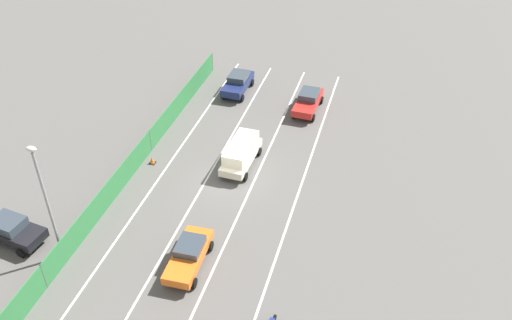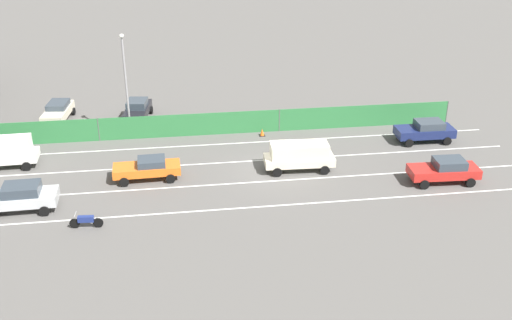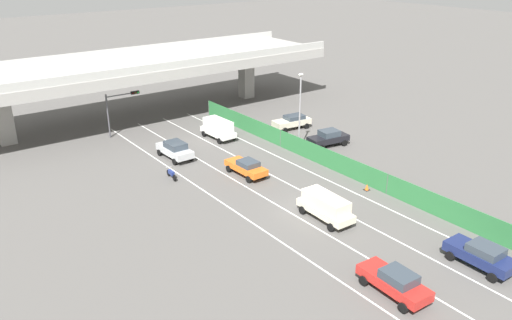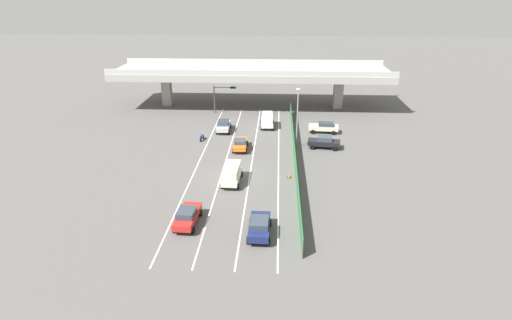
{
  "view_description": "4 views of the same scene",
  "coord_description": "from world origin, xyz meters",
  "px_view_note": "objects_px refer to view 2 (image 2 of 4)",
  "views": [
    {
      "loc": [
        -10.22,
        29.25,
        24.42
      ],
      "look_at": [
        -2.04,
        0.46,
        2.49
      ],
      "focal_mm": 38.19,
      "sensor_mm": 36.0,
      "label": 1
    },
    {
      "loc": [
        -37.13,
        6.37,
        18.36
      ],
      "look_at": [
        -1.94,
        1.38,
        1.76
      ],
      "focal_mm": 41.97,
      "sensor_mm": 36.0,
      "label": 2
    },
    {
      "loc": [
        -25.37,
        -26.8,
        19.15
      ],
      "look_at": [
        0.44,
        7.86,
        1.57
      ],
      "focal_mm": 36.18,
      "sensor_mm": 36.0,
      "label": 3
    },
    {
      "loc": [
        4.77,
        -44.65,
        20.64
      ],
      "look_at": [
        2.34,
        1.5,
        1.39
      ],
      "focal_mm": 29.37,
      "sensor_mm": 36.0,
      "label": 4
    }
  ],
  "objects_px": {
    "car_sedan_navy": "(426,130)",
    "car_sedan_red": "(445,170)",
    "car_sedan_silver": "(20,197)",
    "motorcycle": "(86,221)",
    "street_lamp": "(125,77)",
    "car_van_white": "(4,151)",
    "parked_sedan_dark": "(137,109)",
    "traffic_cone": "(262,132)",
    "car_taxi_orange": "(148,168)",
    "car_van_cream": "(299,155)",
    "parked_sedan_cream": "(58,111)"
  },
  "relations": [
    {
      "from": "car_van_cream",
      "to": "car_sedan_red",
      "type": "height_order",
      "value": "car_van_cream"
    },
    {
      "from": "car_sedan_red",
      "to": "traffic_cone",
      "type": "relative_size",
      "value": 8.15
    },
    {
      "from": "motorcycle",
      "to": "traffic_cone",
      "type": "distance_m",
      "value": 17.39
    },
    {
      "from": "car_sedan_red",
      "to": "parked_sedan_dark",
      "type": "bearing_deg",
      "value": 54.76
    },
    {
      "from": "car_sedan_red",
      "to": "motorcycle",
      "type": "relative_size",
      "value": 2.4
    },
    {
      "from": "car_sedan_silver",
      "to": "street_lamp",
      "type": "distance_m",
      "value": 13.08
    },
    {
      "from": "car_van_white",
      "to": "street_lamp",
      "type": "xyz_separation_m",
      "value": [
        4.28,
        -8.45,
        3.67
      ]
    },
    {
      "from": "car_sedan_silver",
      "to": "motorcycle",
      "type": "distance_m",
      "value": 4.96
    },
    {
      "from": "motorcycle",
      "to": "street_lamp",
      "type": "height_order",
      "value": "street_lamp"
    },
    {
      "from": "parked_sedan_dark",
      "to": "car_van_white",
      "type": "bearing_deg",
      "value": 132.22
    },
    {
      "from": "car_taxi_orange",
      "to": "car_sedan_red",
      "type": "distance_m",
      "value": 19.92
    },
    {
      "from": "car_taxi_orange",
      "to": "car_van_white",
      "type": "height_order",
      "value": "car_van_white"
    },
    {
      "from": "car_sedan_navy",
      "to": "motorcycle",
      "type": "relative_size",
      "value": 2.29
    },
    {
      "from": "car_van_cream",
      "to": "car_sedan_navy",
      "type": "distance_m",
      "value": 11.31
    },
    {
      "from": "car_taxi_orange",
      "to": "car_van_cream",
      "type": "distance_m",
      "value": 10.4
    },
    {
      "from": "parked_sedan_dark",
      "to": "street_lamp",
      "type": "distance_m",
      "value": 5.49
    },
    {
      "from": "car_sedan_red",
      "to": "parked_sedan_dark",
      "type": "relative_size",
      "value": 1.03
    },
    {
      "from": "car_sedan_navy",
      "to": "street_lamp",
      "type": "bearing_deg",
      "value": 79.72
    },
    {
      "from": "parked_sedan_dark",
      "to": "street_lamp",
      "type": "bearing_deg",
      "value": 173.63
    },
    {
      "from": "parked_sedan_cream",
      "to": "street_lamp",
      "type": "height_order",
      "value": "street_lamp"
    },
    {
      "from": "car_taxi_orange",
      "to": "traffic_cone",
      "type": "height_order",
      "value": "car_taxi_orange"
    },
    {
      "from": "car_taxi_orange",
      "to": "car_sedan_navy",
      "type": "relative_size",
      "value": 1.01
    },
    {
      "from": "street_lamp",
      "to": "car_taxi_orange",
      "type": "bearing_deg",
      "value": -168.62
    },
    {
      "from": "car_van_cream",
      "to": "street_lamp",
      "type": "xyz_separation_m",
      "value": [
        7.71,
        11.94,
        3.74
      ]
    },
    {
      "from": "car_van_cream",
      "to": "car_sedan_navy",
      "type": "relative_size",
      "value": 1.1
    },
    {
      "from": "car_taxi_orange",
      "to": "car_sedan_silver",
      "type": "xyz_separation_m",
      "value": [
        -3.23,
        7.62,
        0.11
      ]
    },
    {
      "from": "car_van_cream",
      "to": "traffic_cone",
      "type": "distance_m",
      "value": 6.76
    },
    {
      "from": "car_taxi_orange",
      "to": "street_lamp",
      "type": "relative_size",
      "value": 0.55
    },
    {
      "from": "motorcycle",
      "to": "street_lamp",
      "type": "xyz_separation_m",
      "value": [
        13.55,
        -1.91,
        4.43
      ]
    },
    {
      "from": "car_sedan_silver",
      "to": "car_taxi_orange",
      "type": "bearing_deg",
      "value": -67.02
    },
    {
      "from": "car_sedan_navy",
      "to": "motorcycle",
      "type": "height_order",
      "value": "car_sedan_navy"
    },
    {
      "from": "car_van_white",
      "to": "street_lamp",
      "type": "height_order",
      "value": "street_lamp"
    },
    {
      "from": "car_sedan_navy",
      "to": "car_sedan_silver",
      "type": "xyz_separation_m",
      "value": [
        -6.79,
        28.73,
        0.03
      ]
    },
    {
      "from": "car_sedan_silver",
      "to": "motorcycle",
      "type": "height_order",
      "value": "car_sedan_silver"
    },
    {
      "from": "car_sedan_red",
      "to": "traffic_cone",
      "type": "bearing_deg",
      "value": 48.27
    },
    {
      "from": "car_sedan_navy",
      "to": "parked_sedan_dark",
      "type": "distance_m",
      "value": 23.59
    },
    {
      "from": "car_van_white",
      "to": "car_taxi_orange",
      "type": "bearing_deg",
      "value": -108.75
    },
    {
      "from": "motorcycle",
      "to": "car_sedan_navy",
      "type": "bearing_deg",
      "value": -68.97
    },
    {
      "from": "car_sedan_red",
      "to": "car_sedan_navy",
      "type": "relative_size",
      "value": 1.05
    },
    {
      "from": "car_van_cream",
      "to": "parked_sedan_dark",
      "type": "height_order",
      "value": "car_van_cream"
    },
    {
      "from": "traffic_cone",
      "to": "parked_sedan_dark",
      "type": "bearing_deg",
      "value": 63.31
    },
    {
      "from": "car_taxi_orange",
      "to": "parked_sedan_cream",
      "type": "height_order",
      "value": "parked_sedan_cream"
    },
    {
      "from": "car_sedan_silver",
      "to": "parked_sedan_dark",
      "type": "height_order",
      "value": "car_sedan_silver"
    },
    {
      "from": "car_sedan_navy",
      "to": "car_sedan_red",
      "type": "bearing_deg",
      "value": 167.9
    },
    {
      "from": "parked_sedan_dark",
      "to": "street_lamp",
      "type": "height_order",
      "value": "street_lamp"
    },
    {
      "from": "car_sedan_navy",
      "to": "motorcycle",
      "type": "bearing_deg",
      "value": 111.03
    },
    {
      "from": "motorcycle",
      "to": "parked_sedan_dark",
      "type": "relative_size",
      "value": 0.43
    },
    {
      "from": "car_sedan_red",
      "to": "car_sedan_silver",
      "type": "relative_size",
      "value": 1.03
    },
    {
      "from": "car_sedan_red",
      "to": "car_van_white",
      "type": "xyz_separation_m",
      "value": [
        6.62,
        29.65,
        0.31
      ]
    },
    {
      "from": "car_van_cream",
      "to": "motorcycle",
      "type": "relative_size",
      "value": 2.52
    }
  ]
}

